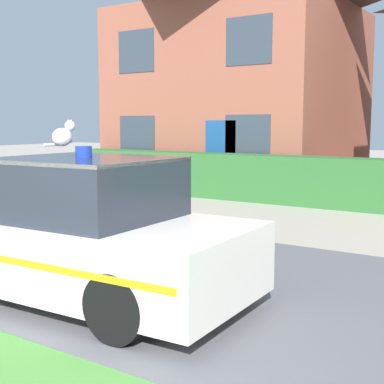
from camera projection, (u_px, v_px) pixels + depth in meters
The scene contains 5 objects.
road_strip at pixel (229, 286), 6.61m from camera, with size 28.00×5.00×0.01m, color #5B5B60.
garden_hedge at pixel (323, 182), 12.98m from camera, with size 15.76×0.88×1.20m, color #2D662D.
police_car at pixel (74, 234), 6.11m from camera, with size 4.37×1.98×1.74m.
cat at pixel (64, 135), 5.84m from camera, with size 0.25×0.30×0.29m.
house_left at pixel (241, 60), 18.18m from camera, with size 7.51×6.69×8.18m.
Camera 1 is at (3.17, -2.22, 1.99)m, focal length 50.00 mm.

